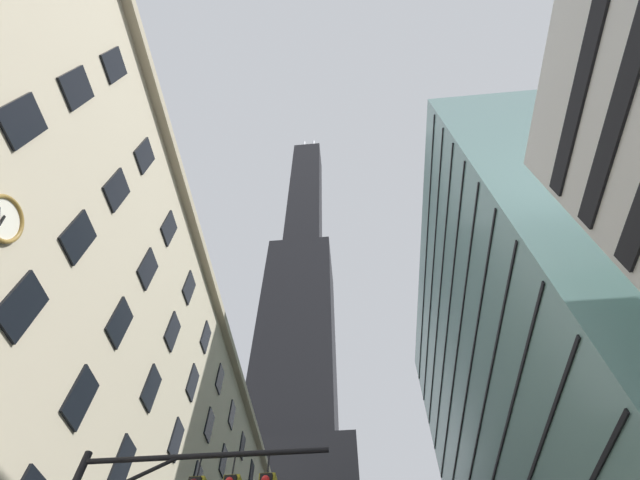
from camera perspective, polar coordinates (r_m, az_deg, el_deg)
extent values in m
cube|color=tan|center=(46.11, -10.02, -18.37)|extent=(0.70, 70.33, 0.60)
cube|color=black|center=(18.19, -34.16, -7.09)|extent=(0.14, 1.40, 2.20)
cube|color=black|center=(21.19, -28.63, -17.45)|extent=(0.14, 1.40, 2.20)
cube|color=black|center=(24.85, -24.21, -24.90)|extent=(0.14, 1.40, 2.20)
cube|color=black|center=(19.31, -34.16, 12.68)|extent=(0.14, 1.40, 2.20)
cube|color=black|center=(21.01, -28.84, 0.35)|extent=(0.14, 1.40, 2.20)
cube|color=black|center=(23.66, -24.55, -9.69)|extent=(0.14, 1.40, 2.20)
cube|color=black|center=(26.99, -21.05, -17.45)|extent=(0.14, 1.40, 2.20)
cube|color=black|center=(30.77, -18.16, -23.37)|extent=(0.14, 1.40, 2.20)
cube|color=black|center=(22.77, -29.03, 16.87)|extent=(0.14, 1.40, 2.20)
cube|color=black|center=(24.23, -24.86, 5.92)|extent=(0.14, 1.40, 2.20)
cube|color=black|center=(26.56, -21.43, -3.48)|extent=(0.14, 1.40, 2.20)
cube|color=black|center=(29.56, -18.59, -11.16)|extent=(0.14, 1.40, 2.20)
cube|color=black|center=(33.05, -16.20, -17.30)|extent=(0.14, 1.40, 2.20)
cube|color=black|center=(36.89, -14.16, -22.20)|extent=(0.14, 1.40, 2.20)
cube|color=black|center=(40.98, -12.42, -26.13)|extent=(0.14, 1.40, 2.20)
cube|color=black|center=(26.45, -25.16, 19.85)|extent=(0.14, 1.40, 2.20)
cube|color=black|center=(27.71, -21.80, 10.12)|extent=(0.14, 1.40, 2.20)
cube|color=black|center=(29.78, -19.00, 1.47)|extent=(0.14, 1.40, 2.20)
cube|color=black|center=(32.48, -16.63, -5.92)|extent=(0.14, 1.40, 2.20)
cube|color=black|center=(35.69, -14.61, -12.06)|extent=(0.14, 1.40, 2.20)
cube|color=black|center=(39.27, -12.87, -17.13)|extent=(0.14, 1.40, 2.20)
cube|color=black|center=(43.13, -11.36, -21.31)|extent=(0.14, 1.40, 2.20)
cube|color=black|center=(47.21, -10.04, -24.78)|extent=(0.14, 1.40, 2.20)
cube|color=black|center=(51.45, -8.87, -27.67)|extent=(0.14, 1.40, 2.20)
torus|color=olive|center=(17.70, -35.65, 2.23)|extent=(0.15, 1.65, 1.65)
cylinder|color=silver|center=(17.72, -35.75, 2.21)|extent=(0.05, 1.42, 1.42)
cube|color=black|center=(17.53, -35.92, 2.05)|extent=(0.03, 0.19, 0.43)
cube|color=black|center=(119.38, -2.87, -13.02)|extent=(19.02, 19.02, 69.06)
cube|color=black|center=(181.17, -1.85, 5.38)|extent=(12.23, 12.23, 86.33)
cylinder|color=silver|center=(228.43, -2.12, 11.70)|extent=(1.20, 1.20, 18.20)
cylinder|color=silver|center=(228.14, -0.87, 11.81)|extent=(1.20, 1.20, 18.20)
cube|color=black|center=(20.55, 35.12, 16.98)|extent=(0.16, 12.73, 1.10)
cube|color=black|center=(23.05, 31.36, 19.51)|extent=(0.16, 12.73, 1.10)
cube|color=gray|center=(49.52, 28.21, -19.46)|extent=(15.54, 45.09, 51.97)
cube|color=black|center=(46.12, 19.71, -23.22)|extent=(0.12, 44.09, 0.24)
cube|color=black|center=(48.21, 18.30, -19.29)|extent=(0.12, 44.09, 0.24)
cube|color=black|center=(50.53, 17.08, -15.69)|extent=(0.12, 44.09, 0.24)
cube|color=black|center=(53.05, 16.01, -12.42)|extent=(0.12, 44.09, 0.24)
cube|color=black|center=(55.75, 15.06, -9.44)|extent=(0.12, 44.09, 0.24)
cube|color=black|center=(58.59, 14.22, -6.75)|extent=(0.12, 44.09, 0.24)
cube|color=black|center=(61.57, 13.46, -4.31)|extent=(0.12, 44.09, 0.24)
cylinder|color=black|center=(12.97, -14.68, -25.43)|extent=(6.41, 0.14, 0.14)
cylinder|color=black|center=(12.86, -15.37, -26.55)|extent=(0.04, 0.04, 0.60)
cylinder|color=black|center=(12.61, -11.12, -26.78)|extent=(0.04, 0.04, 0.60)
cylinder|color=black|center=(12.42, -6.71, -26.89)|extent=(0.04, 0.04, 0.60)
sphere|color=red|center=(12.07, -7.09, -28.47)|extent=(0.20, 0.20, 0.20)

